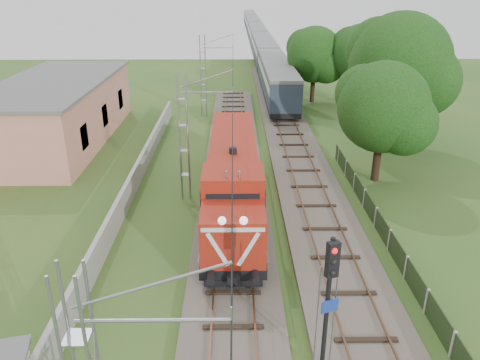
{
  "coord_description": "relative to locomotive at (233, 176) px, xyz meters",
  "views": [
    {
      "loc": [
        0.07,
        -15.19,
        12.77
      ],
      "look_at": [
        0.4,
        9.67,
        2.2
      ],
      "focal_mm": 35.0,
      "sensor_mm": 36.0,
      "label": 1
    }
  ],
  "objects": [
    {
      "name": "ground",
      "position": [
        0.0,
        -10.17,
        -2.23
      ],
      "size": [
        140.0,
        140.0,
        0.0
      ],
      "primitive_type": "plane",
      "color": "#2D5720",
      "rests_on": "ground"
    },
    {
      "name": "track_main",
      "position": [
        0.0,
        -3.17,
        -2.05
      ],
      "size": [
        4.2,
        70.0,
        0.45
      ],
      "color": "#6B6054",
      "rests_on": "ground"
    },
    {
      "name": "track_side",
      "position": [
        5.0,
        9.83,
        -2.05
      ],
      "size": [
        4.2,
        80.0,
        0.45
      ],
      "color": "#6B6054",
      "rests_on": "ground"
    },
    {
      "name": "catenary",
      "position": [
        -2.95,
        1.83,
        1.82
      ],
      "size": [
        3.31,
        70.0,
        8.0
      ],
      "color": "gray",
      "rests_on": "ground"
    },
    {
      "name": "boundary_wall",
      "position": [
        -6.5,
        1.83,
        -1.48
      ],
      "size": [
        0.25,
        40.0,
        1.5
      ],
      "primitive_type": "cube",
      "color": "#9E9E99",
      "rests_on": "ground"
    },
    {
      "name": "station_building",
      "position": [
        -15.0,
        13.83,
        0.4
      ],
      "size": [
        8.4,
        20.4,
        5.22
      ],
      "color": "tan",
      "rests_on": "ground"
    },
    {
      "name": "fence",
      "position": [
        8.0,
        -7.17,
        -1.63
      ],
      "size": [
        0.12,
        32.0,
        1.2
      ],
      "color": "black",
      "rests_on": "ground"
    },
    {
      "name": "locomotive",
      "position": [
        0.0,
        0.0,
        0.0
      ],
      "size": [
        2.98,
        17.0,
        4.32
      ],
      "color": "black",
      "rests_on": "ground"
    },
    {
      "name": "coach_rake",
      "position": [
        5.0,
        76.88,
        0.37
      ],
      "size": [
        3.16,
        117.93,
        3.65
      ],
      "color": "black",
      "rests_on": "ground"
    },
    {
      "name": "signal_post",
      "position": [
        3.08,
        -13.07,
        1.6
      ],
      "size": [
        0.59,
        0.48,
        5.57
      ],
      "color": "black",
      "rests_on": "ground"
    },
    {
      "name": "tree_a",
      "position": [
        9.94,
        4.56,
        2.88
      ],
      "size": [
        6.32,
        6.02,
        8.19
      ],
      "color": "#321F14",
      "rests_on": "ground"
    },
    {
      "name": "tree_b",
      "position": [
        13.21,
        11.72,
        4.52
      ],
      "size": [
        8.34,
        7.94,
        10.81
      ],
      "color": "#321F14",
      "rests_on": "ground"
    },
    {
      "name": "tree_c",
      "position": [
        9.14,
        27.69,
        3.01
      ],
      "size": [
        6.47,
        6.16,
        8.39
      ],
      "color": "#321F14",
      "rests_on": "ground"
    },
    {
      "name": "tree_d",
      "position": [
        13.89,
        25.55,
        3.27
      ],
      "size": [
        6.8,
        6.48,
        8.82
      ],
      "color": "#321F14",
      "rests_on": "ground"
    }
  ]
}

